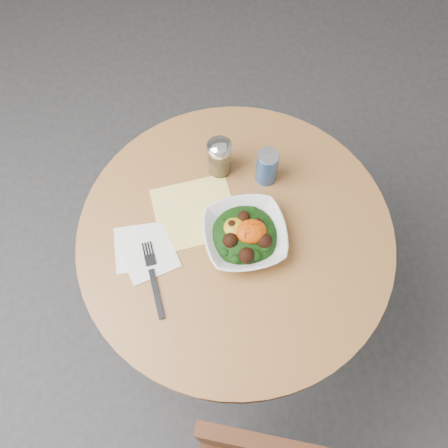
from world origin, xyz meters
name	(u,v)px	position (x,y,z in m)	size (l,w,h in m)	color
ground	(232,307)	(0.00, 0.00, 0.00)	(6.00, 6.00, 0.00)	#323234
table	(234,260)	(0.00, 0.00, 0.55)	(0.90, 0.90, 0.75)	black
cloth_napkin	(195,212)	(-0.10, 0.09, 0.75)	(0.23, 0.21, 0.00)	yellow
paper_napkins	(145,251)	(-0.26, -0.01, 0.75)	(0.18, 0.18, 0.00)	white
salad_bowl	(245,235)	(0.02, -0.02, 0.78)	(0.23, 0.23, 0.09)	white
fork	(153,277)	(-0.24, -0.09, 0.76)	(0.04, 0.23, 0.00)	black
spice_shaker	(220,157)	(-0.01, 0.22, 0.82)	(0.07, 0.07, 0.13)	silver
beverage_can	(267,167)	(0.12, 0.17, 0.81)	(0.06, 0.06, 0.12)	navy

